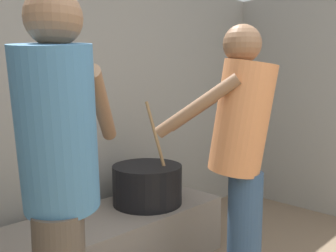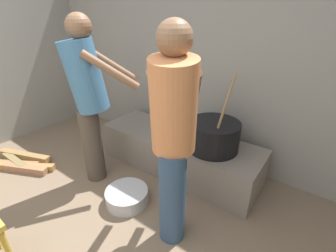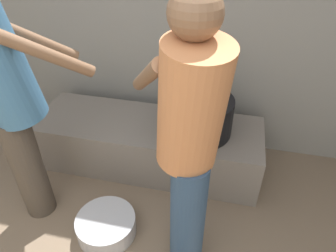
% 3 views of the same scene
% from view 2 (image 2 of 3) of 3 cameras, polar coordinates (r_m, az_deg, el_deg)
% --- Properties ---
extents(block_enclosure_rear, '(4.91, 0.20, 2.17)m').
position_cam_2_polar(block_enclosure_rear, '(2.78, 8.45, 14.22)').
color(block_enclosure_rear, gray).
rests_on(block_enclosure_rear, ground_plane).
extents(hearth_ledge, '(1.82, 0.60, 0.41)m').
position_cam_2_polar(hearth_ledge, '(2.67, 2.50, -6.42)').
color(hearth_ledge, slate).
rests_on(hearth_ledge, ground_plane).
extents(cooking_pot_main, '(0.50, 0.50, 0.74)m').
position_cam_2_polar(cooking_pot_main, '(2.33, 11.01, -2.24)').
color(cooking_pot_main, black).
rests_on(cooking_pot_main, hearth_ledge).
extents(cook_in_blue_shirt, '(0.70, 0.71, 1.64)m').
position_cam_2_polar(cook_in_blue_shirt, '(2.34, -18.82, 7.27)').
color(cook_in_blue_shirt, '#4C4238').
rests_on(cook_in_blue_shirt, ground_plane).
extents(cook_in_orange_shirt, '(0.62, 0.74, 1.61)m').
position_cam_2_polar(cook_in_orange_shirt, '(1.55, 1.30, -1.38)').
color(cook_in_orange_shirt, navy).
rests_on(cook_in_orange_shirt, ground_plane).
extents(metal_mixing_bowl, '(0.40, 0.40, 0.13)m').
position_cam_2_polar(metal_mixing_bowl, '(2.34, -9.95, -16.46)').
color(metal_mixing_bowl, '#B7B7BC').
rests_on(metal_mixing_bowl, ground_plane).
extents(firewood_pile, '(0.88, 0.49, 0.08)m').
position_cam_2_polar(firewood_pile, '(3.29, -32.05, -7.54)').
color(firewood_pile, '#976B43').
rests_on(firewood_pile, ground_plane).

